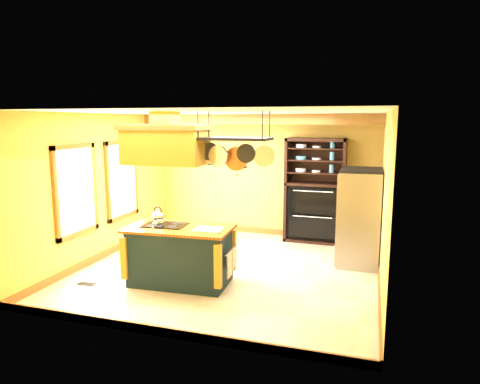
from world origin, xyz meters
The scene contains 15 objects.
floor centered at (0.00, 0.00, 0.00)m, with size 5.00×5.00×0.00m, color beige.
ceiling centered at (0.00, 0.00, 2.70)m, with size 5.00×5.00×0.00m, color white.
wall_back centered at (0.00, 2.50, 1.35)m, with size 5.00×0.02×2.70m, color gold.
wall_front centered at (0.00, -2.50, 1.35)m, with size 5.00×0.02×2.70m, color gold.
wall_left centered at (-2.50, 0.00, 1.35)m, with size 0.02×5.00×2.70m, color gold.
wall_right centered at (2.50, 0.00, 1.35)m, with size 0.02×5.00×2.70m, color gold.
ceiling_beam centered at (0.00, 1.70, 2.59)m, with size 5.00×0.15×0.20m, color olive.
window_near centered at (-2.47, -0.80, 1.40)m, with size 0.06×1.06×1.56m.
window_far centered at (-2.47, 0.60, 1.40)m, with size 0.06×1.06×1.56m.
kitchen_island centered at (-0.54, -0.85, 0.47)m, with size 1.68×0.99×1.11m.
range_hood centered at (-0.74, -0.85, 2.23)m, with size 1.31×0.74×0.80m.
pot_rack centered at (0.37, -0.84, 2.20)m, with size 1.14×0.53×0.88m.
refrigerator centered at (2.11, 0.95, 0.82)m, with size 0.73×0.86×1.69m.
hutch centered at (1.16, 2.26, 0.86)m, with size 1.25×0.57×2.21m.
floor_register centered at (-1.95, -1.35, 0.01)m, with size 0.28×0.12×0.01m, color black.
Camera 1 is at (2.29, -6.78, 2.56)m, focal length 32.00 mm.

